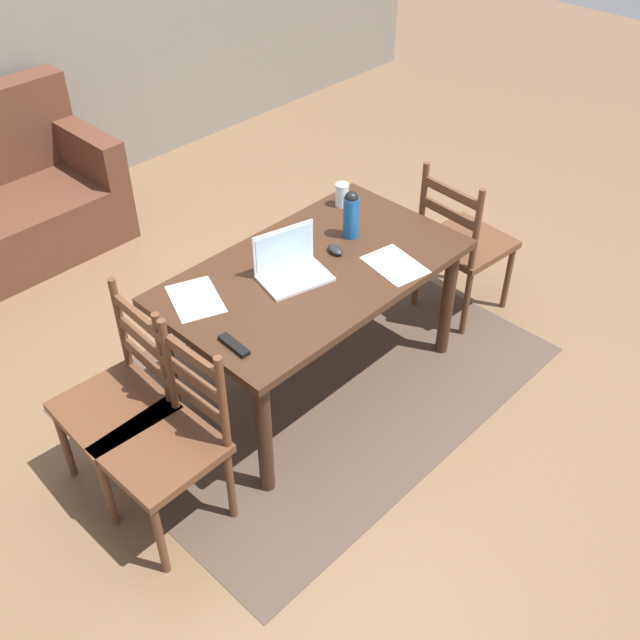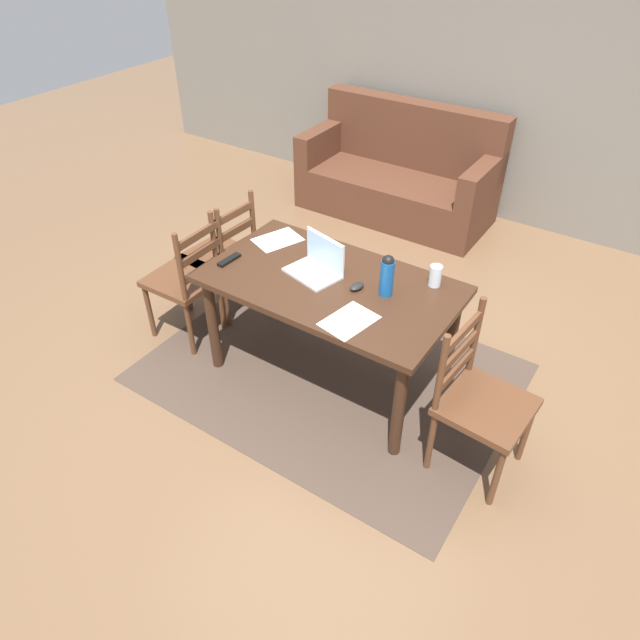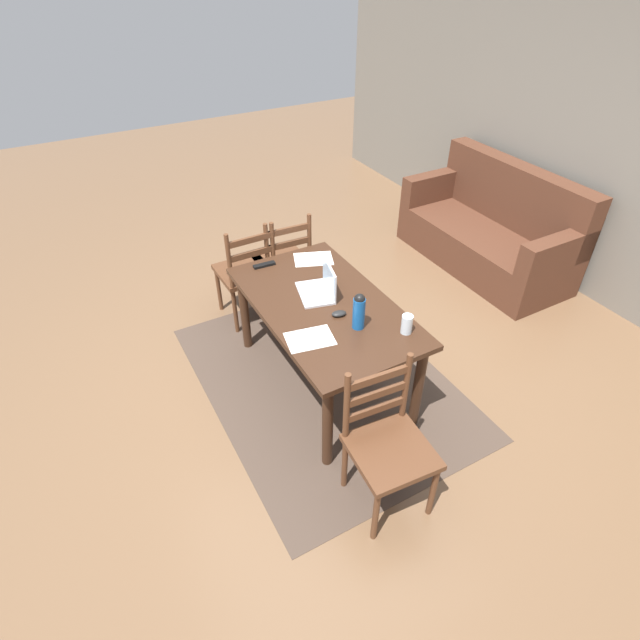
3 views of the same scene
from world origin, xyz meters
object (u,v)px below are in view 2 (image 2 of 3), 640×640
at_px(couch, 399,177).
at_px(drinking_glass, 435,276).
at_px(tv_remote, 229,260).
at_px(chair_left_near, 188,279).
at_px(chair_right_near, 480,401).
at_px(dining_table, 330,295).
at_px(computer_mouse, 357,286).
at_px(laptop, 318,264).
at_px(water_bottle, 387,275).
at_px(chair_left_far, 221,257).

xyz_separation_m(couch, drinking_glass, (1.24, -2.04, 0.45)).
bearing_deg(drinking_glass, tv_remote, -158.41).
xyz_separation_m(chair_left_near, chair_right_near, (2.08, 0.00, 0.00)).
bearing_deg(dining_table, chair_right_near, -9.21).
xyz_separation_m(chair_left_near, drinking_glass, (1.57, 0.48, 0.34)).
bearing_deg(tv_remote, drinking_glass, -155.03).
distance_m(drinking_glass, computer_mouse, 0.46).
distance_m(chair_left_near, tv_remote, 0.49).
distance_m(couch, computer_mouse, 2.52).
distance_m(laptop, drinking_glass, 0.70).
relative_size(couch, computer_mouse, 18.00).
relative_size(laptop, drinking_glass, 2.82).
bearing_deg(drinking_glass, chair_left_near, -163.13).
bearing_deg(computer_mouse, water_bottle, 28.53).
relative_size(dining_table, water_bottle, 5.86).
height_order(dining_table, water_bottle, water_bottle).
bearing_deg(dining_table, water_bottle, 11.04).
distance_m(chair_left_near, chair_left_far, 0.34).
relative_size(chair_right_near, tv_remote, 5.59).
relative_size(chair_left_near, laptop, 2.60).
distance_m(chair_left_near, drinking_glass, 1.67).
relative_size(chair_right_near, couch, 0.53).
xyz_separation_m(couch, computer_mouse, (0.89, -2.32, 0.40)).
relative_size(dining_table, drinking_glass, 11.59).
bearing_deg(chair_left_near, couch, 82.68).
bearing_deg(laptop, tv_remote, -159.04).
distance_m(laptop, water_bottle, 0.46).
xyz_separation_m(dining_table, water_bottle, (0.33, 0.07, 0.23)).
bearing_deg(water_bottle, chair_left_far, 175.65).
xyz_separation_m(couch, tv_remote, (0.07, -2.50, 0.39)).
bearing_deg(chair_left_far, couch, 81.54).
relative_size(chair_left_near, chair_right_near, 1.00).
relative_size(chair_left_far, computer_mouse, 9.50).
distance_m(chair_right_near, tv_remote, 1.71).
height_order(chair_right_near, computer_mouse, chair_right_near).
bearing_deg(drinking_glass, chair_right_near, -42.69).
height_order(chair_left_near, chair_left_far, same).
distance_m(chair_left_near, computer_mouse, 1.26).
height_order(chair_left_near, computer_mouse, chair_left_near).
height_order(drinking_glass, computer_mouse, drinking_glass).
distance_m(chair_right_near, drinking_glass, 0.77).
bearing_deg(chair_right_near, water_bottle, 161.67).
distance_m(dining_table, couch, 2.46).
bearing_deg(dining_table, tv_remote, -166.08).
distance_m(laptop, computer_mouse, 0.29).
bearing_deg(dining_table, couch, 107.03).
bearing_deg(laptop, water_bottle, 2.89).
height_order(drinking_glass, tv_remote, drinking_glass).
bearing_deg(water_bottle, chair_right_near, -18.33).
distance_m(chair_right_near, laptop, 1.22).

